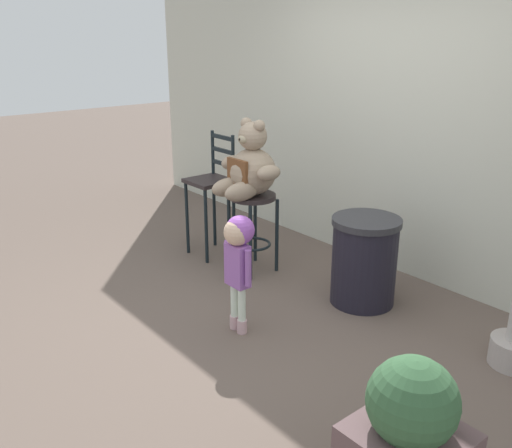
% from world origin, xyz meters
% --- Properties ---
extents(ground_plane, '(24.00, 24.00, 0.00)m').
position_xyz_m(ground_plane, '(0.00, 0.00, 0.00)').
color(ground_plane, brown).
extents(building_wall, '(7.32, 0.30, 3.80)m').
position_xyz_m(building_wall, '(0.00, 1.83, 1.90)').
color(building_wall, beige).
rests_on(building_wall, ground_plane).
extents(bar_stool_with_teddy, '(0.40, 0.40, 0.71)m').
position_xyz_m(bar_stool_with_teddy, '(-0.70, 0.68, 0.51)').
color(bar_stool_with_teddy, '#292223').
rests_on(bar_stool_with_teddy, ground_plane).
extents(teddy_bear, '(0.62, 0.56, 0.65)m').
position_xyz_m(teddy_bear, '(-0.70, 0.65, 0.94)').
color(teddy_bear, gray).
rests_on(teddy_bear, bar_stool_with_teddy).
extents(child_walking, '(0.27, 0.22, 0.86)m').
position_xyz_m(child_walking, '(0.07, -0.07, 0.63)').
color(child_walking, '#CCA3AB').
rests_on(child_walking, ground_plane).
extents(trash_bin, '(0.53, 0.53, 0.70)m').
position_xyz_m(trash_bin, '(0.33, 0.96, 0.35)').
color(trash_bin, black).
rests_on(trash_bin, ground_plane).
extents(bar_chair_empty, '(0.37, 0.37, 1.15)m').
position_xyz_m(bar_chair_empty, '(-1.25, 0.65, 0.65)').
color(bar_chair_empty, '#292223').
rests_on(bar_chair_empty, ground_plane).
extents(planter_with_shrub, '(0.47, 0.47, 0.74)m').
position_xyz_m(planter_with_shrub, '(1.76, -0.44, 0.34)').
color(planter_with_shrub, brown).
rests_on(planter_with_shrub, ground_plane).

